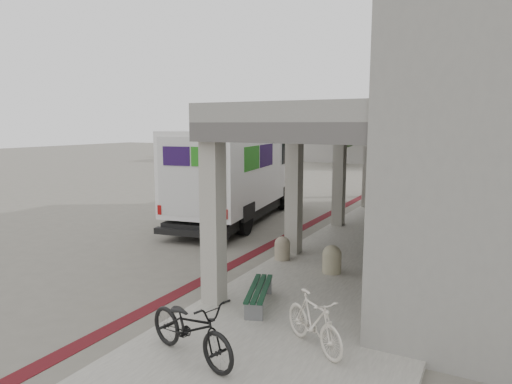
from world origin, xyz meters
The scene contains 14 objects.
ground centered at (0.00, 0.00, 0.00)m, with size 120.00×120.00×0.00m, color #645F56.
bike_lane_stripe centered at (1.00, 2.00, 0.01)m, with size 0.35×40.00×0.01m, color #4F0F15.
sidewalk centered at (4.00, 0.00, 0.06)m, with size 4.40×28.00×0.12m, color gray.
transit_building centered at (6.83, 4.50, 3.40)m, with size 7.60×17.00×7.00m.
distant_backdrop centered at (-2.84, 35.89, 2.70)m, with size 28.00×10.00×6.50m.
tree_left centered at (-5.00, 28.00, 3.18)m, with size 3.20×3.20×4.80m.
tree_mid centered at (2.00, 30.00, 3.18)m, with size 3.20×3.20×4.80m.
fedex_truck centered at (-1.75, 3.97, 1.83)m, with size 3.68×8.33×3.43m.
bench centered at (3.00, -3.28, 0.39)m, with size 0.86×1.62×0.38m.
bollard_near centered at (3.61, -0.68, 0.46)m, with size 0.45×0.45×0.67m.
bollard_far centered at (2.10, -0.23, 0.43)m, with size 0.41×0.41×0.61m.
utility_cabinet centered at (4.30, 3.22, 0.60)m, with size 0.43×0.57×0.95m, color slate.
bicycle_black centered at (3.04, -5.56, 0.62)m, with size 0.66×1.89×0.99m, color black.
bicycle_cream centered at (4.56, -4.40, 0.57)m, with size 0.42×1.49×0.90m, color beige.
Camera 1 is at (6.94, -10.83, 3.64)m, focal length 32.00 mm.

